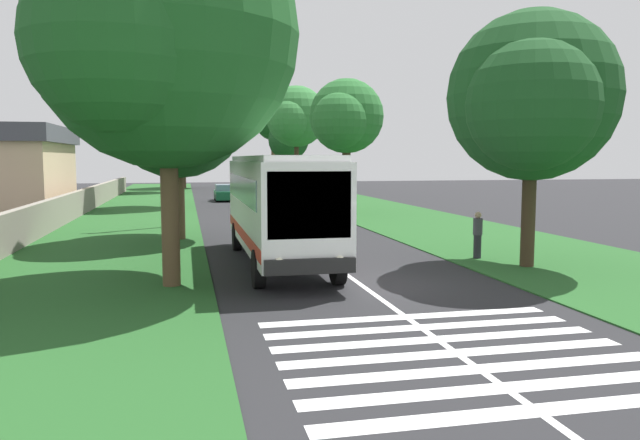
% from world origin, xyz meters
% --- Properties ---
extents(ground, '(160.00, 160.00, 0.00)m').
position_xyz_m(ground, '(0.00, 0.00, 0.00)').
color(ground, '#262628').
extents(grass_verge_left, '(120.00, 8.00, 0.04)m').
position_xyz_m(grass_verge_left, '(15.00, 8.20, 0.02)').
color(grass_verge_left, '#235623').
rests_on(grass_verge_left, ground).
extents(grass_verge_right, '(120.00, 8.00, 0.04)m').
position_xyz_m(grass_verge_right, '(15.00, -8.20, 0.02)').
color(grass_verge_right, '#235623').
rests_on(grass_verge_right, ground).
extents(centre_line, '(110.00, 0.16, 0.01)m').
position_xyz_m(centre_line, '(15.00, 0.00, 0.00)').
color(centre_line, silver).
rests_on(centre_line, ground).
extents(coach_bus, '(11.16, 2.62, 3.73)m').
position_xyz_m(coach_bus, '(4.30, 1.80, 2.15)').
color(coach_bus, white).
rests_on(coach_bus, ground).
extents(zebra_crossing, '(5.85, 6.80, 0.01)m').
position_xyz_m(zebra_crossing, '(-6.22, 0.00, 0.00)').
color(zebra_crossing, silver).
rests_on(zebra_crossing, ground).
extents(trailing_car_0, '(4.30, 1.78, 1.43)m').
position_xyz_m(trailing_car_0, '(22.79, -2.05, 0.67)').
color(trailing_car_0, '#145933').
rests_on(trailing_car_0, ground).
extents(trailing_car_1, '(4.30, 1.78, 1.43)m').
position_xyz_m(trailing_car_1, '(31.03, -1.69, 0.67)').
color(trailing_car_1, '#145933').
rests_on(trailing_car_1, ground).
extents(trailing_car_2, '(4.30, 1.78, 1.43)m').
position_xyz_m(trailing_car_2, '(37.01, 1.56, 0.67)').
color(trailing_car_2, '#145933').
rests_on(trailing_car_2, ground).
extents(roadside_tree_left_0, '(7.18, 5.89, 11.50)m').
position_xyz_m(roadside_tree_left_0, '(52.42, 6.31, 8.41)').
color(roadside_tree_left_0, brown).
rests_on(roadside_tree_left_0, grass_verge_left).
extents(roadside_tree_left_1, '(7.81, 6.36, 9.09)m').
position_xyz_m(roadside_tree_left_1, '(11.52, 5.39, 5.76)').
color(roadside_tree_left_1, brown).
rests_on(roadside_tree_left_1, grass_verge_left).
extents(roadside_tree_left_2, '(8.54, 7.06, 9.60)m').
position_xyz_m(roadside_tree_left_2, '(60.96, 5.26, 5.91)').
color(roadside_tree_left_2, '#4C3826').
rests_on(roadside_tree_left_2, grass_verge_left).
extents(roadside_tree_left_3, '(7.33, 6.22, 11.16)m').
position_xyz_m(roadside_tree_left_3, '(30.78, 5.66, 7.92)').
color(roadside_tree_left_3, '#3D2D1E').
rests_on(roadside_tree_left_3, grass_verge_left).
extents(roadside_tree_left_4, '(8.94, 7.35, 10.65)m').
position_xyz_m(roadside_tree_left_4, '(1.38, 5.50, 6.80)').
color(roadside_tree_left_4, brown).
rests_on(roadside_tree_left_4, grass_verge_left).
extents(roadside_tree_right_0, '(5.05, 4.41, 10.31)m').
position_xyz_m(roadside_tree_right_0, '(60.16, -5.87, 7.97)').
color(roadside_tree_right_0, brown).
rests_on(roadside_tree_right_0, grass_verge_right).
extents(roadside_tree_right_1, '(6.85, 5.63, 8.42)m').
position_xyz_m(roadside_tree_right_1, '(1.74, -6.07, 5.51)').
color(roadside_tree_right_1, '#3D2D1E').
rests_on(roadside_tree_right_1, grass_verge_right).
extents(roadside_tree_right_2, '(6.86, 5.70, 10.39)m').
position_xyz_m(roadside_tree_right_2, '(40.40, -5.19, 7.41)').
color(roadside_tree_right_2, '#3D2D1E').
rests_on(roadside_tree_right_2, grass_verge_right).
extents(roadside_tree_right_3, '(5.73, 4.55, 7.93)m').
position_xyz_m(roadside_tree_right_3, '(50.15, -6.08, 5.56)').
color(roadside_tree_right_3, '#4C3826').
rests_on(roadside_tree_right_3, grass_verge_right).
extents(roadside_tree_right_4, '(6.21, 5.01, 8.87)m').
position_xyz_m(roadside_tree_right_4, '(22.99, -5.42, 6.27)').
color(roadside_tree_right_4, '#4C3826').
rests_on(roadside_tree_right_4, grass_verge_right).
extents(utility_pole, '(0.24, 1.40, 8.09)m').
position_xyz_m(utility_pole, '(16.86, 5.53, 4.23)').
color(utility_pole, '#473828').
rests_on(utility_pole, grass_verge_left).
extents(roadside_wall, '(70.00, 0.40, 1.57)m').
position_xyz_m(roadside_wall, '(20.00, 11.60, 0.82)').
color(roadside_wall, gray).
rests_on(roadside_wall, grass_verge_left).
extents(pedestrian, '(0.34, 0.34, 1.69)m').
position_xyz_m(pedestrian, '(3.69, -5.41, 0.91)').
color(pedestrian, '#26262D').
rests_on(pedestrian, grass_verge_right).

